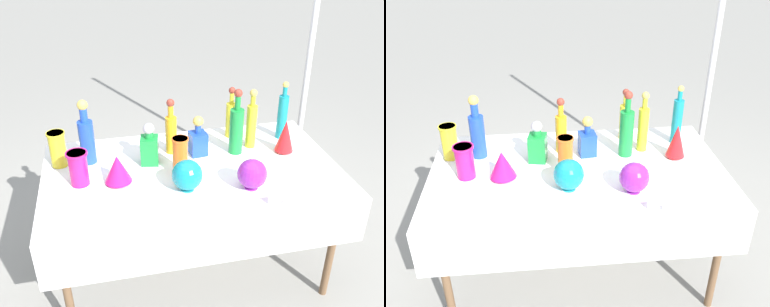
# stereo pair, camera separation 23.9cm
# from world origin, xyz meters

# --- Properties ---
(ground_plane) EXTENTS (40.00, 40.00, 0.00)m
(ground_plane) POSITION_xyz_m (0.00, 0.00, 0.00)
(ground_plane) COLOR gray
(display_table) EXTENTS (1.67, 0.97, 0.76)m
(display_table) POSITION_xyz_m (0.00, -0.03, 0.70)
(display_table) COLOR white
(display_table) RESTS_ON ground
(tall_bottle_0) EXTENTS (0.06, 0.06, 0.38)m
(tall_bottle_0) POSITION_xyz_m (0.41, 0.19, 0.92)
(tall_bottle_0) COLOR yellow
(tall_bottle_0) RESTS_ON display_table
(tall_bottle_1) EXTENTS (0.09, 0.09, 0.39)m
(tall_bottle_1) POSITION_xyz_m (-0.57, 0.21, 0.92)
(tall_bottle_1) COLOR blue
(tall_bottle_1) RESTS_ON display_table
(tall_bottle_2) EXTENTS (0.07, 0.07, 0.34)m
(tall_bottle_2) POSITION_xyz_m (0.33, 0.35, 0.90)
(tall_bottle_2) COLOR yellow
(tall_bottle_2) RESTS_ON display_table
(tall_bottle_3) EXTENTS (0.06, 0.06, 0.38)m
(tall_bottle_3) POSITION_xyz_m (0.65, 0.26, 0.92)
(tall_bottle_3) COLOR teal
(tall_bottle_3) RESTS_ON display_table
(tall_bottle_4) EXTENTS (0.07, 0.07, 0.35)m
(tall_bottle_4) POSITION_xyz_m (-0.08, 0.22, 0.90)
(tall_bottle_4) COLOR orange
(tall_bottle_4) RESTS_ON display_table
(tall_bottle_5) EXTENTS (0.08, 0.08, 0.41)m
(tall_bottle_5) POSITION_xyz_m (0.30, 0.14, 0.92)
(tall_bottle_5) COLOR #198C38
(tall_bottle_5) RESTS_ON display_table
(square_decanter_0) EXTENTS (0.12, 0.12, 0.25)m
(square_decanter_0) POSITION_xyz_m (-0.22, 0.12, 0.87)
(square_decanter_0) COLOR #198C38
(square_decanter_0) RESTS_ON display_table
(square_decanter_1) EXTENTS (0.11, 0.11, 0.25)m
(square_decanter_1) POSITION_xyz_m (0.07, 0.16, 0.86)
(square_decanter_1) COLOR blue
(square_decanter_1) RESTS_ON display_table
(slender_vase_0) EXTENTS (0.12, 0.12, 0.19)m
(slender_vase_0) POSITION_xyz_m (-0.62, -0.02, 0.86)
(slender_vase_0) COLOR #C61972
(slender_vase_0) RESTS_ON display_table
(slender_vase_1) EXTENTS (0.10, 0.10, 0.21)m
(slender_vase_1) POSITION_xyz_m (-0.73, 0.21, 0.87)
(slender_vase_1) COLOR yellow
(slender_vase_1) RESTS_ON display_table
(slender_vase_2) EXTENTS (0.09, 0.09, 0.22)m
(slender_vase_2) POSITION_xyz_m (-0.07, -0.03, 0.88)
(slender_vase_2) COLOR orange
(slender_vase_2) RESTS_ON display_table
(fluted_vase_0) EXTENTS (0.15, 0.15, 0.16)m
(fluted_vase_0) POSITION_xyz_m (-0.42, -0.05, 0.85)
(fluted_vase_0) COLOR #C61972
(fluted_vase_0) RESTS_ON display_table
(fluted_vase_1) EXTENTS (0.11, 0.11, 0.21)m
(fluted_vase_1) POSITION_xyz_m (0.59, 0.08, 0.87)
(fluted_vase_1) COLOR red
(fluted_vase_1) RESTS_ON display_table
(round_bowl_0) EXTENTS (0.16, 0.16, 0.17)m
(round_bowl_0) POSITION_xyz_m (0.27, -0.26, 0.85)
(round_bowl_0) COLOR purple
(round_bowl_0) RESTS_ON display_table
(round_bowl_1) EXTENTS (0.16, 0.16, 0.17)m
(round_bowl_1) POSITION_xyz_m (-0.07, -0.20, 0.85)
(round_bowl_1) COLOR teal
(round_bowl_1) RESTS_ON display_table
(price_tag_left) EXTENTS (0.06, 0.02, 0.05)m
(price_tag_left) POSITION_xyz_m (0.33, -0.41, 0.78)
(price_tag_left) COLOR white
(price_tag_left) RESTS_ON display_table
(price_tag_center) EXTENTS (0.06, 0.02, 0.03)m
(price_tag_center) POSITION_xyz_m (0.40, -0.44, 0.78)
(price_tag_center) COLOR white
(price_tag_center) RESTS_ON display_table
(cardboard_box_behind_left) EXTENTS (0.52, 0.37, 0.45)m
(cardboard_box_behind_left) POSITION_xyz_m (0.36, 0.85, 0.18)
(cardboard_box_behind_left) COLOR tan
(cardboard_box_behind_left) RESTS_ON ground
(cardboard_box_behind_right) EXTENTS (0.46, 0.37, 0.37)m
(cardboard_box_behind_right) POSITION_xyz_m (-0.41, 0.84, 0.15)
(cardboard_box_behind_right) COLOR tan
(cardboard_box_behind_right) RESTS_ON ground
(canopy_pole) EXTENTS (0.18, 0.18, 2.69)m
(canopy_pole) POSITION_xyz_m (1.00, 0.68, 1.08)
(canopy_pole) COLOR silver
(canopy_pole) RESTS_ON ground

